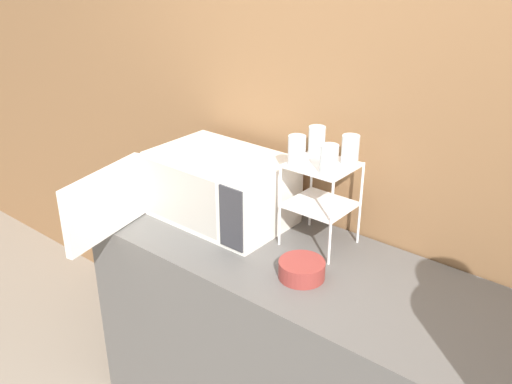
{
  "coord_description": "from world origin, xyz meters",
  "views": [
    {
      "loc": [
        1.04,
        -1.21,
        2.07
      ],
      "look_at": [
        -0.24,
        0.35,
        1.13
      ],
      "focal_mm": 40.0,
      "sensor_mm": 36.0,
      "label": 1
    }
  ],
  "objects_px": {
    "microwave": "(215,188)",
    "bowl": "(302,270)",
    "glass_front_right": "(329,160)",
    "glass_back_left": "(317,140)",
    "glass_back_right": "(350,150)",
    "dish_rack": "(321,187)",
    "glass_front_left": "(297,150)"
  },
  "relations": [
    {
      "from": "microwave",
      "to": "glass_back_left",
      "type": "height_order",
      "value": "glass_back_left"
    },
    {
      "from": "glass_front_right",
      "to": "dish_rack",
      "type": "bearing_deg",
      "value": 134.86
    },
    {
      "from": "glass_front_right",
      "to": "bowl",
      "type": "xyz_separation_m",
      "value": [
        0.02,
        -0.17,
        -0.37
      ]
    },
    {
      "from": "glass_back_right",
      "to": "bowl",
      "type": "relative_size",
      "value": 0.66
    },
    {
      "from": "microwave",
      "to": "dish_rack",
      "type": "xyz_separation_m",
      "value": [
        0.46,
        0.1,
        0.1
      ]
    },
    {
      "from": "microwave",
      "to": "glass_back_right",
      "type": "distance_m",
      "value": 0.62
    },
    {
      "from": "dish_rack",
      "to": "microwave",
      "type": "bearing_deg",
      "value": -167.19
    },
    {
      "from": "dish_rack",
      "to": "bowl",
      "type": "bearing_deg",
      "value": -69.83
    },
    {
      "from": "glass_back_right",
      "to": "dish_rack",
      "type": "bearing_deg",
      "value": -141.11
    },
    {
      "from": "glass_front_right",
      "to": "glass_back_left",
      "type": "height_order",
      "value": "same"
    },
    {
      "from": "dish_rack",
      "to": "glass_back_left",
      "type": "relative_size",
      "value": 3.09
    },
    {
      "from": "dish_rack",
      "to": "glass_back_left",
      "type": "xyz_separation_m",
      "value": [
        -0.07,
        0.07,
        0.15
      ]
    },
    {
      "from": "glass_front_left",
      "to": "glass_front_right",
      "type": "xyz_separation_m",
      "value": [
        0.14,
        -0.01,
        0.0
      ]
    },
    {
      "from": "glass_front_left",
      "to": "glass_back_right",
      "type": "xyz_separation_m",
      "value": [
        0.15,
        0.13,
        0.0
      ]
    },
    {
      "from": "microwave",
      "to": "glass_front_left",
      "type": "bearing_deg",
      "value": 5.71
    },
    {
      "from": "dish_rack",
      "to": "glass_front_right",
      "type": "relative_size",
      "value": 3.09
    },
    {
      "from": "glass_back_right",
      "to": "glass_back_left",
      "type": "bearing_deg",
      "value": 177.56
    },
    {
      "from": "dish_rack",
      "to": "glass_front_left",
      "type": "distance_m",
      "value": 0.18
    },
    {
      "from": "microwave",
      "to": "bowl",
      "type": "distance_m",
      "value": 0.58
    },
    {
      "from": "glass_back_left",
      "to": "bowl",
      "type": "height_order",
      "value": "glass_back_left"
    },
    {
      "from": "glass_back_left",
      "to": "glass_front_right",
      "type": "bearing_deg",
      "value": -43.94
    },
    {
      "from": "microwave",
      "to": "glass_back_right",
      "type": "bearing_deg",
      "value": 17.29
    },
    {
      "from": "glass_back_right",
      "to": "glass_back_left",
      "type": "relative_size",
      "value": 1.0
    },
    {
      "from": "bowl",
      "to": "glass_back_left",
      "type": "bearing_deg",
      "value": 117.76
    },
    {
      "from": "glass_front_right",
      "to": "bowl",
      "type": "relative_size",
      "value": 0.66
    },
    {
      "from": "glass_front_right",
      "to": "glass_front_left",
      "type": "bearing_deg",
      "value": 177.47
    },
    {
      "from": "dish_rack",
      "to": "glass_front_left",
      "type": "relative_size",
      "value": 3.09
    },
    {
      "from": "dish_rack",
      "to": "glass_front_left",
      "type": "height_order",
      "value": "glass_front_left"
    },
    {
      "from": "dish_rack",
      "to": "bowl",
      "type": "distance_m",
      "value": 0.34
    },
    {
      "from": "microwave",
      "to": "glass_front_left",
      "type": "xyz_separation_m",
      "value": [
        0.39,
        0.04,
        0.25
      ]
    },
    {
      "from": "microwave",
      "to": "glass_back_right",
      "type": "height_order",
      "value": "glass_back_right"
    },
    {
      "from": "glass_front_left",
      "to": "dish_rack",
      "type": "bearing_deg",
      "value": 41.99
    }
  ]
}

